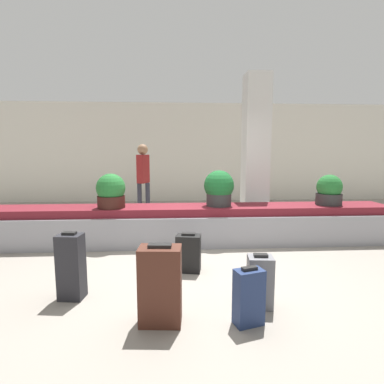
{
  "coord_description": "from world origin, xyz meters",
  "views": [
    {
      "loc": [
        -0.32,
        -3.9,
        1.61
      ],
      "look_at": [
        0.0,
        1.32,
        0.91
      ],
      "focal_mm": 28.0,
      "sensor_mm": 36.0,
      "label": 1
    }
  ],
  "objects_px": {
    "suitcase_3": "(249,297)",
    "potted_plant_2": "(111,192)",
    "pillar": "(255,153)",
    "potted_plant_0": "(219,188)",
    "potted_plant_1": "(329,191)",
    "suitcase_2": "(160,285)",
    "suitcase_4": "(260,281)",
    "suitcase_1": "(188,253)",
    "suitcase_0": "(71,266)",
    "traveler_0": "(143,174)"
  },
  "relations": [
    {
      "from": "suitcase_4",
      "to": "suitcase_1",
      "type": "bearing_deg",
      "value": 131.47
    },
    {
      "from": "pillar",
      "to": "suitcase_3",
      "type": "xyz_separation_m",
      "value": [
        -1.03,
        -3.64,
        -1.33
      ]
    },
    {
      "from": "pillar",
      "to": "traveler_0",
      "type": "distance_m",
      "value": 2.75
    },
    {
      "from": "potted_plant_0",
      "to": "traveler_0",
      "type": "xyz_separation_m",
      "value": [
        -1.54,
        2.14,
        0.12
      ]
    },
    {
      "from": "pillar",
      "to": "suitcase_2",
      "type": "relative_size",
      "value": 4.14
    },
    {
      "from": "potted_plant_2",
      "to": "suitcase_2",
      "type": "bearing_deg",
      "value": -69.11
    },
    {
      "from": "suitcase_1",
      "to": "suitcase_4",
      "type": "distance_m",
      "value": 1.21
    },
    {
      "from": "pillar",
      "to": "traveler_0",
      "type": "xyz_separation_m",
      "value": [
        -2.46,
        1.11,
        -0.5
      ]
    },
    {
      "from": "traveler_0",
      "to": "suitcase_2",
      "type": "bearing_deg",
      "value": -146.62
    },
    {
      "from": "suitcase_2",
      "to": "traveler_0",
      "type": "bearing_deg",
      "value": 101.91
    },
    {
      "from": "pillar",
      "to": "suitcase_3",
      "type": "distance_m",
      "value": 4.01
    },
    {
      "from": "suitcase_1",
      "to": "suitcase_4",
      "type": "relative_size",
      "value": 0.93
    },
    {
      "from": "pillar",
      "to": "traveler_0",
      "type": "height_order",
      "value": "pillar"
    },
    {
      "from": "suitcase_3",
      "to": "potted_plant_2",
      "type": "bearing_deg",
      "value": 108.3
    },
    {
      "from": "suitcase_3",
      "to": "potted_plant_1",
      "type": "distance_m",
      "value": 3.42
    },
    {
      "from": "suitcase_2",
      "to": "suitcase_3",
      "type": "xyz_separation_m",
      "value": [
        0.82,
        -0.07,
        -0.11
      ]
    },
    {
      "from": "potted_plant_2",
      "to": "pillar",
      "type": "bearing_deg",
      "value": 21.6
    },
    {
      "from": "suitcase_2",
      "to": "potted_plant_1",
      "type": "height_order",
      "value": "potted_plant_1"
    },
    {
      "from": "suitcase_0",
      "to": "pillar",
      "type": "bearing_deg",
      "value": 53.94
    },
    {
      "from": "potted_plant_0",
      "to": "suitcase_4",
      "type": "bearing_deg",
      "value": -87.67
    },
    {
      "from": "pillar",
      "to": "suitcase_4",
      "type": "distance_m",
      "value": 3.67
    },
    {
      "from": "suitcase_4",
      "to": "potted_plant_0",
      "type": "height_order",
      "value": "potted_plant_0"
    },
    {
      "from": "suitcase_0",
      "to": "suitcase_4",
      "type": "distance_m",
      "value": 2.05
    },
    {
      "from": "suitcase_1",
      "to": "potted_plant_1",
      "type": "height_order",
      "value": "potted_plant_1"
    },
    {
      "from": "potted_plant_1",
      "to": "traveler_0",
      "type": "distance_m",
      "value": 4.16
    },
    {
      "from": "pillar",
      "to": "suitcase_3",
      "type": "relative_size",
      "value": 5.69
    },
    {
      "from": "suitcase_0",
      "to": "suitcase_3",
      "type": "distance_m",
      "value": 1.93
    },
    {
      "from": "suitcase_2",
      "to": "potted_plant_2",
      "type": "distance_m",
      "value": 2.7
    },
    {
      "from": "suitcase_0",
      "to": "potted_plant_0",
      "type": "xyz_separation_m",
      "value": [
        1.93,
        1.99,
        0.61
      ]
    },
    {
      "from": "suitcase_1",
      "to": "potted_plant_2",
      "type": "height_order",
      "value": "potted_plant_2"
    },
    {
      "from": "suitcase_0",
      "to": "suitcase_3",
      "type": "bearing_deg",
      "value": -11.51
    },
    {
      "from": "potted_plant_2",
      "to": "suitcase_1",
      "type": "bearing_deg",
      "value": -44.2
    },
    {
      "from": "pillar",
      "to": "potted_plant_0",
      "type": "bearing_deg",
      "value": -131.84
    },
    {
      "from": "potted_plant_0",
      "to": "potted_plant_1",
      "type": "bearing_deg",
      "value": -0.08
    },
    {
      "from": "suitcase_3",
      "to": "potted_plant_2",
      "type": "height_order",
      "value": "potted_plant_2"
    },
    {
      "from": "suitcase_1",
      "to": "potted_plant_0",
      "type": "relative_size",
      "value": 0.84
    },
    {
      "from": "potted_plant_2",
      "to": "traveler_0",
      "type": "height_order",
      "value": "traveler_0"
    },
    {
      "from": "potted_plant_1",
      "to": "potted_plant_2",
      "type": "xyz_separation_m",
      "value": [
        -3.88,
        -0.07,
        0.02
      ]
    },
    {
      "from": "suitcase_0",
      "to": "potted_plant_1",
      "type": "relative_size",
      "value": 1.38
    },
    {
      "from": "suitcase_2",
      "to": "suitcase_4",
      "type": "height_order",
      "value": "suitcase_2"
    },
    {
      "from": "traveler_0",
      "to": "suitcase_1",
      "type": "bearing_deg",
      "value": -138.87
    },
    {
      "from": "suitcase_0",
      "to": "suitcase_2",
      "type": "relative_size",
      "value": 0.98
    },
    {
      "from": "suitcase_0",
      "to": "suitcase_3",
      "type": "xyz_separation_m",
      "value": [
        1.82,
        -0.62,
        -0.1
      ]
    },
    {
      "from": "suitcase_0",
      "to": "traveler_0",
      "type": "distance_m",
      "value": 4.22
    },
    {
      "from": "suitcase_2",
      "to": "suitcase_0",
      "type": "bearing_deg",
      "value": 155.61
    },
    {
      "from": "suitcase_2",
      "to": "potted_plant_1",
      "type": "relative_size",
      "value": 1.41
    },
    {
      "from": "suitcase_0",
      "to": "potted_plant_1",
      "type": "distance_m",
      "value": 4.45
    },
    {
      "from": "suitcase_3",
      "to": "traveler_0",
      "type": "height_order",
      "value": "traveler_0"
    },
    {
      "from": "pillar",
      "to": "potted_plant_1",
      "type": "bearing_deg",
      "value": -43.34
    },
    {
      "from": "suitcase_0",
      "to": "potted_plant_2",
      "type": "height_order",
      "value": "potted_plant_2"
    }
  ]
}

